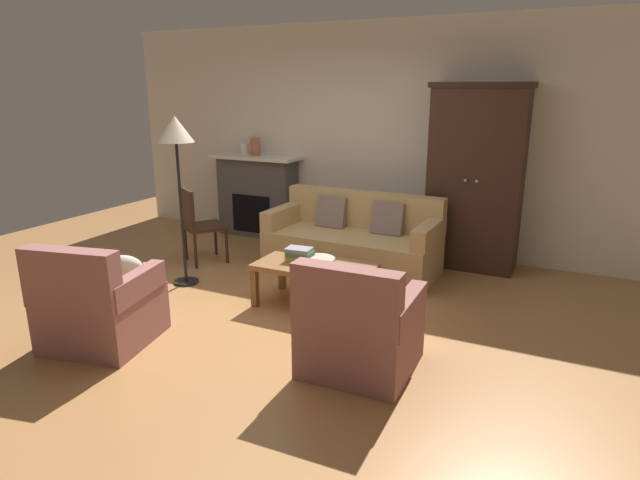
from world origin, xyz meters
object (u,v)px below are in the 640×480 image
at_px(couch, 354,243).
at_px(mantel_vase_cream, 244,149).
at_px(fireplace, 258,195).
at_px(armchair_near_left, 98,308).
at_px(book_stack, 300,254).
at_px(coffee_table, 315,270).
at_px(armoire, 476,178).
at_px(mantel_vase_terracotta, 255,147).
at_px(floor_lamp, 176,139).
at_px(fruit_bowl, 318,261).
at_px(side_chair_wooden, 197,221).
at_px(armchair_near_right, 359,331).
at_px(dog, 121,266).

distance_m(couch, mantel_vase_cream, 2.29).
xyz_separation_m(fireplace, armchair_near_left, (0.65, -3.42, -0.25)).
distance_m(fireplace, book_stack, 2.56).
bearing_deg(coffee_table, armoire, 59.83).
xyz_separation_m(mantel_vase_cream, mantel_vase_terracotta, (0.18, 0.00, 0.04)).
bearing_deg(couch, floor_lamp, -140.49).
bearing_deg(book_stack, coffee_table, -8.13).
xyz_separation_m(fruit_bowl, mantel_vase_terracotta, (-1.87, 1.89, 0.80)).
bearing_deg(mantel_vase_cream, side_chair_wooden, -81.07).
relative_size(coffee_table, mantel_vase_terracotta, 4.56).
distance_m(fireplace, armchair_near_right, 3.96).
relative_size(couch, coffee_table, 1.76).
bearing_deg(armoire, mantel_vase_cream, 178.90).
height_order(couch, book_stack, couch).
bearing_deg(armchair_near_right, couch, 113.48).
distance_m(book_stack, armchair_near_right, 1.40).
height_order(couch, coffee_table, couch).
distance_m(coffee_table, side_chair_wooden, 1.92).
bearing_deg(armchair_near_right, mantel_vase_cream, 134.93).
distance_m(mantel_vase_cream, dog, 2.58).
xyz_separation_m(coffee_table, armchair_near_right, (0.83, -0.94, -0.05)).
bearing_deg(coffee_table, couch, 94.08).
xyz_separation_m(mantel_vase_cream, armchair_near_right, (2.87, -2.88, -0.89)).
relative_size(fruit_bowl, side_chair_wooden, 0.36).
distance_m(armoire, armchair_near_left, 4.12).
xyz_separation_m(fireplace, book_stack, (1.69, -1.92, -0.08)).
relative_size(fireplace, book_stack, 4.85).
xyz_separation_m(armoire, book_stack, (-1.26, -1.85, -0.55)).
relative_size(couch, mantel_vase_cream, 11.76).
xyz_separation_m(armchair_near_left, side_chair_wooden, (-0.62, 2.04, 0.20)).
xyz_separation_m(book_stack, mantel_vase_terracotta, (-1.69, 1.91, 0.76)).
relative_size(couch, armchair_near_left, 2.13).
distance_m(mantel_vase_terracotta, side_chair_wooden, 1.54).
bearing_deg(coffee_table, fireplace, 133.71).
distance_m(armchair_near_left, floor_lamp, 1.89).
distance_m(side_chair_wooden, dog, 1.09).
bearing_deg(side_chair_wooden, fireplace, 91.37).
distance_m(fireplace, coffee_table, 2.70).
bearing_deg(couch, armchair_near_right, -66.52).
height_order(mantel_vase_terracotta, dog, mantel_vase_terracotta).
height_order(side_chair_wooden, floor_lamp, floor_lamp).
height_order(fruit_bowl, mantel_vase_terracotta, mantel_vase_terracotta).
distance_m(armoire, floor_lamp, 3.27).
relative_size(armchair_near_left, side_chair_wooden, 1.01).
xyz_separation_m(couch, dog, (-1.92, -1.61, -0.07)).
bearing_deg(fruit_bowl, mantel_vase_terracotta, 134.69).
xyz_separation_m(couch, mantel_vase_cream, (-1.96, 0.79, 0.89)).
bearing_deg(book_stack, floor_lamp, -177.07).
relative_size(fireplace, mantel_vase_terracotta, 5.23).
height_order(armoire, fruit_bowl, armoire).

